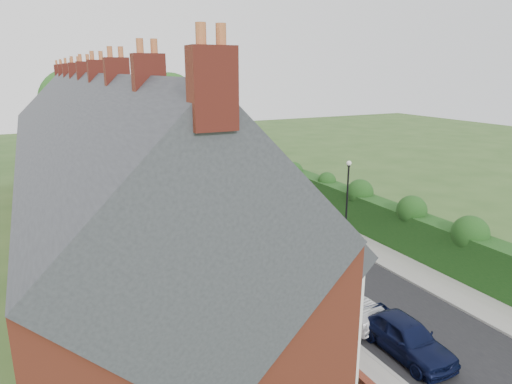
% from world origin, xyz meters
% --- Properties ---
extents(ground, '(140.00, 140.00, 0.00)m').
position_xyz_m(ground, '(0.00, 0.00, 0.00)').
color(ground, '#2D4C1E').
rests_on(ground, ground).
extents(road, '(6.00, 58.00, 0.02)m').
position_xyz_m(road, '(-0.50, 11.00, 0.01)').
color(road, black).
rests_on(road, ground).
extents(pavement_hedge_side, '(2.20, 58.00, 0.12)m').
position_xyz_m(pavement_hedge_side, '(3.60, 11.00, 0.06)').
color(pavement_hedge_side, gray).
rests_on(pavement_hedge_side, ground).
extents(pavement_house_side, '(1.70, 58.00, 0.12)m').
position_xyz_m(pavement_house_side, '(-4.35, 11.00, 0.06)').
color(pavement_house_side, gray).
rests_on(pavement_house_side, ground).
extents(kerb_hedge_side, '(0.18, 58.00, 0.13)m').
position_xyz_m(kerb_hedge_side, '(2.55, 11.00, 0.07)').
color(kerb_hedge_side, gray).
rests_on(kerb_hedge_side, ground).
extents(kerb_house_side, '(0.18, 58.00, 0.13)m').
position_xyz_m(kerb_house_side, '(-3.55, 11.00, 0.07)').
color(kerb_house_side, gray).
rests_on(kerb_house_side, ground).
extents(hedge, '(2.10, 58.00, 2.85)m').
position_xyz_m(hedge, '(5.40, 11.00, 1.60)').
color(hedge, '#123A12').
rests_on(hedge, ground).
extents(terrace_row, '(9.05, 40.50, 11.50)m').
position_xyz_m(terrace_row, '(-10.87, 9.98, 4.47)').
color(terrace_row, maroon).
rests_on(terrace_row, ground).
extents(garden_wall_row, '(0.35, 40.35, 1.10)m').
position_xyz_m(garden_wall_row, '(-5.35, 10.00, 0.46)').
color(garden_wall_row, maroon).
rests_on(garden_wall_row, ground).
extents(lamppost, '(0.32, 0.32, 5.16)m').
position_xyz_m(lamppost, '(3.40, 4.00, 3.30)').
color(lamppost, black).
rests_on(lamppost, ground).
extents(tree_far_left, '(7.14, 6.80, 9.29)m').
position_xyz_m(tree_far_left, '(-2.65, 40.08, 5.71)').
color(tree_far_left, '#332316').
rests_on(tree_far_left, ground).
extents(tree_far_right, '(7.98, 7.60, 10.31)m').
position_xyz_m(tree_far_right, '(3.39, 42.08, 6.31)').
color(tree_far_right, '#332316').
rests_on(tree_far_right, ground).
extents(tree_far_back, '(8.40, 8.00, 10.82)m').
position_xyz_m(tree_far_back, '(-8.59, 43.08, 6.62)').
color(tree_far_back, '#332316').
rests_on(tree_far_back, ground).
extents(car_navy, '(1.74, 4.27, 1.45)m').
position_xyz_m(car_navy, '(-2.16, -7.09, 0.72)').
color(car_navy, black).
rests_on(car_navy, ground).
extents(car_silver_a, '(2.62, 4.88, 1.53)m').
position_xyz_m(car_silver_a, '(-2.94, -3.58, 0.76)').
color(car_silver_a, '#9F9EA3').
rests_on(car_silver_a, ground).
extents(car_silver_b, '(3.12, 5.34, 1.40)m').
position_xyz_m(car_silver_b, '(-2.34, 1.84, 0.70)').
color(car_silver_b, silver).
rests_on(car_silver_b, ground).
extents(car_white, '(2.71, 5.41, 1.51)m').
position_xyz_m(car_white, '(-1.69, 10.18, 0.75)').
color(car_white, white).
rests_on(car_white, ground).
extents(car_green, '(2.57, 4.51, 1.45)m').
position_xyz_m(car_green, '(-3.00, 14.80, 0.72)').
color(car_green, black).
rests_on(car_green, ground).
extents(car_red, '(2.22, 4.81, 1.53)m').
position_xyz_m(car_red, '(-3.00, 19.65, 0.76)').
color(car_red, maroon).
rests_on(car_red, ground).
extents(car_beige, '(3.17, 5.08, 1.31)m').
position_xyz_m(car_beige, '(-1.70, 23.80, 0.65)').
color(car_beige, tan).
rests_on(car_beige, ground).
extents(car_grey, '(2.47, 5.04, 1.41)m').
position_xyz_m(car_grey, '(-3.00, 33.00, 0.71)').
color(car_grey, '#52545A').
rests_on(car_grey, ground).
extents(car_black, '(2.78, 4.93, 1.58)m').
position_xyz_m(car_black, '(-3.00, 35.00, 0.79)').
color(car_black, black).
rests_on(car_black, ground).
extents(horse, '(0.90, 1.91, 1.60)m').
position_xyz_m(horse, '(0.97, 10.99, 0.80)').
color(horse, '#47281A').
rests_on(horse, ground).
extents(horse_cart, '(1.29, 2.85, 2.06)m').
position_xyz_m(horse_cart, '(0.97, 13.04, 1.18)').
color(horse_cart, black).
rests_on(horse_cart, ground).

